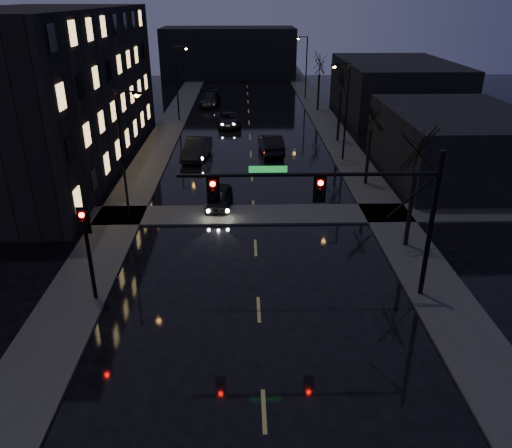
{
  "coord_description": "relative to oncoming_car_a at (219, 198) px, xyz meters",
  "views": [
    {
      "loc": [
        -0.58,
        -10.67,
        12.8
      ],
      "look_at": [
        -0.07,
        10.21,
        3.2
      ],
      "focal_mm": 35.0,
      "sensor_mm": 36.0,
      "label": 1
    }
  ],
  "objects": [
    {
      "name": "tree_mid_a",
      "position": [
        10.65,
        4.04,
        5.16
      ],
      "size": [
        3.3,
        3.3,
        7.58
      ],
      "color": "black",
      "rests_on": "ground"
    },
    {
      "name": "streetlight_l_far",
      "position": [
        -5.33,
        25.04,
        4.11
      ],
      "size": [
        1.53,
        0.28,
        8.0
      ],
      "color": "black",
      "rests_on": "ground"
    },
    {
      "name": "streetlight_l_near",
      "position": [
        -5.33,
        -1.96,
        4.11
      ],
      "size": [
        1.53,
        0.28,
        8.0
      ],
      "color": "black",
      "rests_on": "ground"
    },
    {
      "name": "streetlight_r_mid",
      "position": [
        9.84,
        10.04,
        4.11
      ],
      "size": [
        1.53,
        0.28,
        8.0
      ],
      "color": "black",
      "rests_on": "ground"
    },
    {
      "name": "sidewalk_cross",
      "position": [
        2.25,
        -1.46,
        -0.61
      ],
      "size": [
        40.0,
        3.0,
        0.12
      ],
      "primitive_type": "cube",
      "color": "#2D2D2B",
      "rests_on": "ground"
    },
    {
      "name": "sidewalk_right",
      "position": [
        10.75,
        15.04,
        -0.61
      ],
      "size": [
        3.0,
        140.0,
        0.12
      ],
      "primitive_type": "cube",
      "color": "#2D2D2B",
      "rests_on": "ground"
    },
    {
      "name": "commercial_right_far",
      "position": [
        19.25,
        28.04,
        2.33
      ],
      "size": [
        12.0,
        18.0,
        6.0
      ],
      "primitive_type": "cube",
      "color": "black",
      "rests_on": "ground"
    },
    {
      "name": "apartment_block",
      "position": [
        -14.25,
        10.04,
        5.33
      ],
      "size": [
        12.0,
        30.0,
        12.0
      ],
      "primitive_type": "cube",
      "color": "black",
      "rests_on": "ground"
    },
    {
      "name": "signal_pole_left",
      "position": [
        -5.25,
        -10.96,
        2.34
      ],
      "size": [
        0.35,
        0.41,
        4.53
      ],
      "color": "black",
      "rests_on": "ground"
    },
    {
      "name": "oncoming_car_d",
      "position": [
        -2.61,
        33.61,
        0.14
      ],
      "size": [
        2.72,
        5.75,
        1.62
      ],
      "primitive_type": "imported",
      "rotation": [
        0.0,
        0.0,
        -0.08
      ],
      "color": "black",
      "rests_on": "ground"
    },
    {
      "name": "commercial_right_near",
      "position": [
        17.75,
        6.04,
        1.83
      ],
      "size": [
        10.0,
        14.0,
        5.0
      ],
      "primitive_type": "cube",
      "color": "black",
      "rests_on": "ground"
    },
    {
      "name": "oncoming_car_c",
      "position": [
        0.04,
        22.63,
        0.04
      ],
      "size": [
        2.92,
        5.36,
        1.42
      ],
      "primitive_type": "imported",
      "rotation": [
        0.0,
        0.0,
        0.11
      ],
      "color": "black",
      "rests_on": "ground"
    },
    {
      "name": "far_block",
      "position": [
        -0.75,
        58.04,
        3.33
      ],
      "size": [
        22.0,
        10.0,
        8.0
      ],
      "primitive_type": "cube",
      "color": "black",
      "rests_on": "ground"
    },
    {
      "name": "oncoming_car_a",
      "position": [
        0.0,
        0.0,
        0.0
      ],
      "size": [
        1.86,
        4.03,
        1.34
      ],
      "primitive_type": "imported",
      "rotation": [
        0.0,
        0.0,
        -0.07
      ],
      "color": "black",
      "rests_on": "ground"
    },
    {
      "name": "sidewalk_left",
      "position": [
        -6.25,
        15.04,
        -0.61
      ],
      "size": [
        3.0,
        140.0,
        0.12
      ],
      "primitive_type": "cube",
      "color": "#2D2D2B",
      "rests_on": "ground"
    },
    {
      "name": "tree_far",
      "position": [
        10.65,
        30.04,
        5.39
      ],
      "size": [
        3.43,
        3.43,
        7.88
      ],
      "color": "black",
      "rests_on": "ground"
    },
    {
      "name": "lead_car",
      "position": [
        4.05,
        12.3,
        0.17
      ],
      "size": [
        2.24,
        5.24,
        1.68
      ],
      "primitive_type": "imported",
      "rotation": [
        0.0,
        0.0,
        3.23
      ],
      "color": "black",
      "rests_on": "ground"
    },
    {
      "name": "streetlight_r_far",
      "position": [
        9.84,
        38.04,
        4.11
      ],
      "size": [
        1.53,
        0.28,
        8.0
      ],
      "color": "black",
      "rests_on": "ground"
    },
    {
      "name": "tree_mid_b",
      "position": [
        10.65,
        16.04,
        5.94
      ],
      "size": [
        3.74,
        3.74,
        8.59
      ],
      "color": "black",
      "rests_on": "ground"
    },
    {
      "name": "oncoming_car_b",
      "position": [
        -2.39,
        10.99,
        0.18
      ],
      "size": [
        2.43,
        5.34,
        1.7
      ],
      "primitive_type": "imported",
      "rotation": [
        0.0,
        0.0,
        -0.13
      ],
      "color": "black",
      "rests_on": "ground"
    },
    {
      "name": "signal_mast",
      "position": [
        6.1,
        -10.96,
        4.2
      ],
      "size": [
        11.11,
        0.41,
        7.0
      ],
      "color": "black",
      "rests_on": "ground"
    },
    {
      "name": "tree_near",
      "position": [
        10.65,
        -5.96,
        5.55
      ],
      "size": [
        3.52,
        3.52,
        8.08
      ],
      "color": "black",
      "rests_on": "ground"
    }
  ]
}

